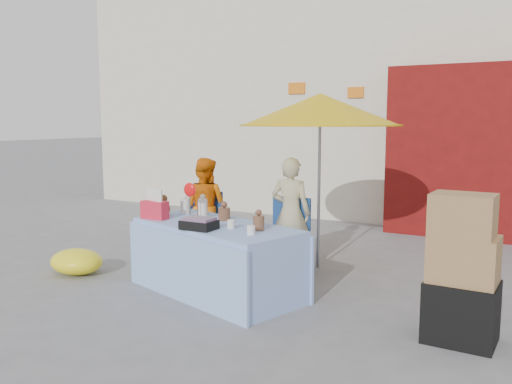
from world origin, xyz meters
The scene contains 10 objects.
ground centered at (0.00, 0.00, 0.00)m, with size 80.00×80.00×0.00m, color slate.
backdrop centered at (0.52, 7.52, 3.10)m, with size 14.00×8.00×7.80m.
market_table centered at (-0.07, 0.04, 0.37)m, with size 2.06×1.41×1.14m.
chair_left centered at (-1.07, 1.17, 0.26)m, with size 0.52×0.51×0.85m.
chair_right centered at (0.18, 1.17, 0.26)m, with size 0.52×0.51×0.85m.
vendor_orange centered at (-1.07, 1.30, 0.65)m, with size 0.63×0.49×1.29m, color orange.
vendor_beige centered at (0.18, 1.30, 0.67)m, with size 0.49×0.32×1.34m, color #C6BB8C.
umbrella centered at (0.48, 1.45, 1.89)m, with size 1.90×1.90×2.09m.
box_stack centered at (2.34, -0.06, 0.56)m, with size 0.56×0.47×1.21m.
tarp_bundle centered at (-1.87, -0.16, 0.15)m, with size 0.65×0.52×0.29m, color yellow.
Camera 1 is at (2.91, -4.52, 1.77)m, focal length 38.00 mm.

